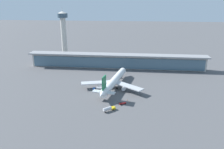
% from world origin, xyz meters
% --- Properties ---
extents(ground_plane, '(1200.00, 1200.00, 0.00)m').
position_xyz_m(ground_plane, '(0.00, 0.00, 0.00)').
color(ground_plane, '#515154').
extents(airliner_on_stand, '(50.62, 66.65, 17.84)m').
position_xyz_m(airliner_on_stand, '(2.44, 4.15, 5.62)').
color(airliner_on_stand, white).
rests_on(airliner_on_stand, ground).
extents(service_truck_near_nose_red, '(2.86, 1.71, 2.05)m').
position_xyz_m(service_truck_near_nose_red, '(-17.34, 13.06, 0.87)').
color(service_truck_near_nose_red, '#B21E1E').
rests_on(service_truck_near_nose_red, ground).
extents(service_truck_under_wing_blue, '(8.68, 2.74, 2.95)m').
position_xyz_m(service_truck_under_wing_blue, '(-8.96, -2.05, 1.71)').
color(service_truck_under_wing_blue, '#234C9E').
rests_on(service_truck_under_wing_blue, ground).
extents(service_truck_mid_apron_yellow, '(8.02, 7.27, 2.95)m').
position_xyz_m(service_truck_mid_apron_yellow, '(3.05, -35.61, 1.71)').
color(service_truck_mid_apron_yellow, yellow).
rests_on(service_truck_mid_apron_yellow, ground).
extents(service_truck_by_tail_red, '(6.68, 4.28, 2.70)m').
position_xyz_m(service_truck_by_tail_red, '(11.25, -24.82, 0.81)').
color(service_truck_by_tail_red, '#B21E1E').
rests_on(service_truck_by_tail_red, ground).
extents(terminal_building, '(183.60, 12.80, 15.20)m').
position_xyz_m(terminal_building, '(0.00, 60.02, 7.87)').
color(terminal_building, beige).
rests_on(terminal_building, ground).
extents(control_tower, '(12.00, 12.00, 60.41)m').
position_xyz_m(control_tower, '(-68.30, 100.43, 33.08)').
color(control_tower, beige).
rests_on(control_tower, ground).
extents(safety_cone_alpha, '(0.62, 0.62, 0.70)m').
position_xyz_m(safety_cone_alpha, '(14.30, -18.23, 0.32)').
color(safety_cone_alpha, orange).
rests_on(safety_cone_alpha, ground).
extents(safety_cone_bravo, '(0.62, 0.62, 0.70)m').
position_xyz_m(safety_cone_bravo, '(15.89, -20.67, 0.32)').
color(safety_cone_bravo, orange).
rests_on(safety_cone_bravo, ground).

